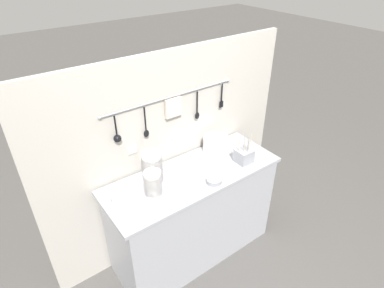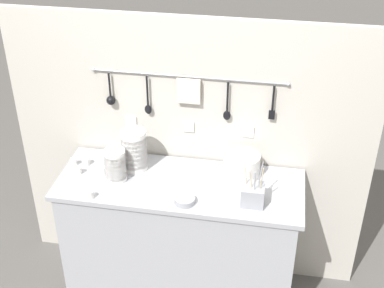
{
  "view_description": "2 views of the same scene",
  "coord_description": "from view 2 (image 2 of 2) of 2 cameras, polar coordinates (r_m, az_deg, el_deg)",
  "views": [
    {
      "loc": [
        -1.2,
        -1.61,
        2.44
      ],
      "look_at": [
        0.02,
        0.04,
        1.14
      ],
      "focal_mm": 30.0,
      "sensor_mm": 36.0,
      "label": 1
    },
    {
      "loc": [
        0.52,
        -2.49,
        2.74
      ],
      "look_at": [
        0.07,
        0.03,
        1.15
      ],
      "focal_mm": 50.0,
      "sensor_mm": 36.0,
      "label": 2
    }
  ],
  "objects": [
    {
      "name": "plate_stack",
      "position": [
        3.18,
        5.31,
        -2.27
      ],
      "size": [
        0.22,
        0.22,
        0.14
      ],
      "color": "white",
      "rests_on": "counter"
    },
    {
      "name": "steel_mixing_bowl",
      "position": [
        2.99,
        -0.77,
        -6.02
      ],
      "size": [
        0.12,
        0.12,
        0.03
      ],
      "color": "#93969E",
      "rests_on": "counter"
    },
    {
      "name": "cup_centre",
      "position": [
        3.25,
        -9.47,
        -2.77
      ],
      "size": [
        0.04,
        0.04,
        0.05
      ],
      "color": "white",
      "rests_on": "counter"
    },
    {
      "name": "cutlery_caddy",
      "position": [
        2.98,
        6.52,
        -5.35
      ],
      "size": [
        0.13,
        0.13,
        0.26
      ],
      "color": "#93969E",
      "rests_on": "counter"
    },
    {
      "name": "cup_beside_plates",
      "position": [
        3.28,
        -12.0,
        -2.76
      ],
      "size": [
        0.04,
        0.04,
        0.05
      ],
      "color": "white",
      "rests_on": "counter"
    },
    {
      "name": "counter",
      "position": [
        3.43,
        -1.22,
        -10.2
      ],
      "size": [
        1.45,
        0.54,
        0.89
      ],
      "color": "#9EA0A8",
      "rests_on": "ground"
    },
    {
      "name": "cup_edge_near",
      "position": [
        3.07,
        -10.79,
        -5.32
      ],
      "size": [
        0.04,
        0.04,
        0.05
      ],
      "color": "white",
      "rests_on": "counter"
    },
    {
      "name": "bowl_stack_nested_right",
      "position": [
        3.15,
        -8.17,
        -2.25
      ],
      "size": [
        0.12,
        0.12,
        0.2
      ],
      "color": "white",
      "rests_on": "counter"
    },
    {
      "name": "bowl_stack_short_front",
      "position": [
        3.22,
        -6.18,
        -0.64
      ],
      "size": [
        0.15,
        0.15,
        0.26
      ],
      "color": "white",
      "rests_on": "counter"
    },
    {
      "name": "back_wall",
      "position": [
        3.39,
        -0.3,
        -1.03
      ],
      "size": [
        2.25,
        0.09,
        1.8
      ],
      "color": "#BCB7AD",
      "rests_on": "ground"
    },
    {
      "name": "cup_front_right",
      "position": [
        3.35,
        -11.19,
        -1.84
      ],
      "size": [
        0.04,
        0.04,
        0.05
      ],
      "color": "white",
      "rests_on": "counter"
    },
    {
      "name": "cup_edge_far",
      "position": [
        3.37,
        -12.5,
        -1.86
      ],
      "size": [
        0.04,
        0.04,
        0.05
      ],
      "color": "white",
      "rests_on": "counter"
    }
  ]
}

